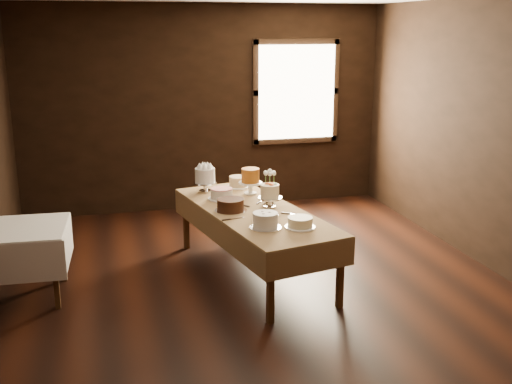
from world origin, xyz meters
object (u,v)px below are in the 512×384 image
at_px(side_table, 20,236).
at_px(cake_flowers, 270,197).
at_px(flower_vase, 270,196).
at_px(cake_lattice, 222,194).
at_px(cake_server_a, 272,216).
at_px(cake_chocolate, 231,205).
at_px(cake_speckled, 238,182).
at_px(cake_server_e, 238,218).
at_px(cake_cream, 300,223).
at_px(cake_server_c, 237,204).
at_px(cake_server_d, 263,200).
at_px(cake_meringue, 205,181).
at_px(cake_swirl, 265,221).
at_px(cake_caramel, 250,183).
at_px(cake_server_b, 297,214).
at_px(display_table, 254,215).

bearing_deg(side_table, cake_flowers, 0.68).
bearing_deg(flower_vase, side_table, -175.21).
height_order(cake_lattice, cake_server_a, cake_lattice).
bearing_deg(cake_chocolate, cake_speckled, 72.37).
bearing_deg(cake_server_e, cake_speckled, 64.98).
distance_m(cake_cream, cake_server_c, 0.98).
relative_size(side_table, cake_server_c, 3.62).
height_order(cake_chocolate, flower_vase, flower_vase).
bearing_deg(cake_cream, side_table, 165.07).
bearing_deg(side_table, cake_server_c, 6.08).
bearing_deg(cake_cream, cake_server_c, 113.51).
xyz_separation_m(cake_chocolate, cake_server_d, (0.41, 0.30, -0.06)).
height_order(cake_meringue, cake_lattice, cake_meringue).
bearing_deg(cake_server_c, cake_cream, 168.70).
height_order(cake_server_c, cake_server_e, same).
relative_size(cake_server_c, flower_vase, 1.72).
xyz_separation_m(cake_lattice, cake_server_a, (0.36, -0.72, -0.05)).
bearing_deg(cake_swirl, cake_caramel, 82.49).
distance_m(cake_swirl, cake_cream, 0.32).
xyz_separation_m(cake_lattice, cake_caramel, (0.35, 0.13, 0.08)).
distance_m(cake_meringue, cake_flowers, 0.94).
xyz_separation_m(cake_server_a, cake_server_b, (0.25, -0.02, 0.00)).
xyz_separation_m(cake_speckled, cake_server_c, (-0.17, -0.69, -0.06)).
relative_size(cake_cream, cake_server_a, 1.26).
distance_m(side_table, cake_swirl, 2.28).
distance_m(cake_lattice, cake_server_c, 0.27).
bearing_deg(flower_vase, cake_flowers, -105.54).
height_order(display_table, cake_cream, cake_cream).
bearing_deg(cake_meringue, cake_speckled, 14.68).
bearing_deg(cake_lattice, cake_server_e, -88.90).
bearing_deg(cake_meringue, cake_server_a, -65.90).
distance_m(cake_meringue, cake_swirl, 1.45).
relative_size(cake_meringue, cake_speckled, 1.05).
xyz_separation_m(display_table, cake_server_b, (0.37, -0.27, 0.05)).
distance_m(cake_speckled, cake_lattice, 0.54).
relative_size(side_table, cake_server_a, 3.62).
relative_size(cake_meringue, cake_cream, 0.94).
bearing_deg(cake_caramel, display_table, -100.75).
distance_m(cake_flowers, cake_cream, 0.71).
height_order(cake_lattice, flower_vase, flower_vase).
relative_size(cake_cream, cake_server_b, 1.26).
relative_size(cake_speckled, cake_server_a, 1.12).
relative_size(cake_lattice, cake_caramel, 1.11).
distance_m(display_table, cake_caramel, 0.64).
bearing_deg(cake_caramel, cake_server_d, -77.58).
height_order(cake_caramel, cake_server_c, cake_caramel).
xyz_separation_m(cake_swirl, cake_server_d, (0.22, 0.91, -0.07)).
bearing_deg(cake_lattice, cake_meringue, 108.62).
distance_m(cake_meringue, cake_chocolate, 0.82).
xyz_separation_m(display_table, cake_speckled, (0.05, 0.93, 0.11)).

